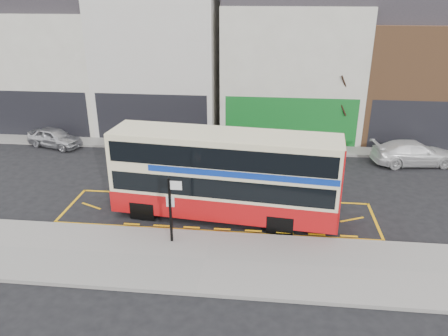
# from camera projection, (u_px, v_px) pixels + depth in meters

# --- Properties ---
(ground) EXTENTS (120.00, 120.00, 0.00)m
(ground) POSITION_uv_depth(u_px,v_px,m) (213.00, 230.00, 18.46)
(ground) COLOR black
(ground) RESTS_ON ground
(pavement) EXTENTS (40.00, 4.00, 0.15)m
(pavement) POSITION_uv_depth(u_px,v_px,m) (205.00, 260.00, 16.32)
(pavement) COLOR gray
(pavement) RESTS_ON ground
(kerb) EXTENTS (40.00, 0.15, 0.15)m
(kerb) POSITION_uv_depth(u_px,v_px,m) (212.00, 234.00, 18.08)
(kerb) COLOR gray
(kerb) RESTS_ON ground
(far_pavement) EXTENTS (50.00, 3.00, 0.15)m
(far_pavement) POSITION_uv_depth(u_px,v_px,m) (235.00, 143.00, 28.53)
(far_pavement) COLOR gray
(far_pavement) RESTS_ON ground
(road_markings) EXTENTS (14.00, 3.40, 0.01)m
(road_markings) POSITION_uv_depth(u_px,v_px,m) (218.00, 212.00, 19.92)
(road_markings) COLOR #FFB30D
(road_markings) RESTS_ON ground
(terrace_far_left) EXTENTS (8.00, 8.01, 10.80)m
(terrace_far_left) POSITION_uv_depth(u_px,v_px,m) (56.00, 57.00, 31.72)
(terrace_far_left) COLOR silver
(terrace_far_left) RESTS_ON ground
(terrace_left) EXTENTS (8.00, 8.01, 11.80)m
(terrace_left) POSITION_uv_depth(u_px,v_px,m) (163.00, 52.00, 30.73)
(terrace_left) COLOR silver
(terrace_left) RESTS_ON ground
(terrace_green_shop) EXTENTS (9.00, 8.01, 11.30)m
(terrace_green_shop) POSITION_uv_depth(u_px,v_px,m) (291.00, 57.00, 29.93)
(terrace_green_shop) COLOR silver
(terrace_green_shop) RESTS_ON ground
(terrace_right) EXTENTS (9.00, 8.01, 10.30)m
(terrace_right) POSITION_uv_depth(u_px,v_px,m) (426.00, 67.00, 29.22)
(terrace_right) COLOR brown
(terrace_right) RESTS_ON ground
(double_decker_bus) EXTENTS (9.96, 3.23, 3.91)m
(double_decker_bus) POSITION_uv_depth(u_px,v_px,m) (225.00, 175.00, 18.80)
(double_decker_bus) COLOR beige
(double_decker_bus) RESTS_ON ground
(bus_stop_post) EXTENTS (0.68, 0.12, 2.73)m
(bus_stop_post) POSITION_uv_depth(u_px,v_px,m) (172.00, 204.00, 16.80)
(bus_stop_post) COLOR black
(bus_stop_post) RESTS_ON pavement
(car_silver) EXTENTS (3.91, 2.49, 1.24)m
(car_silver) POSITION_uv_depth(u_px,v_px,m) (55.00, 137.00, 27.95)
(car_silver) COLOR #BBBABF
(car_silver) RESTS_ON ground
(car_grey) EXTENTS (4.70, 2.33, 1.48)m
(car_grey) POSITION_uv_depth(u_px,v_px,m) (233.00, 148.00, 25.72)
(car_grey) COLOR #3D4045
(car_grey) RESTS_ON ground
(car_white) EXTENTS (4.94, 2.59, 1.37)m
(car_white) POSITION_uv_depth(u_px,v_px,m) (413.00, 153.00, 25.15)
(car_white) COLOR white
(car_white) RESTS_ON ground
(street_tree_right) EXTENTS (2.75, 2.75, 5.95)m
(street_tree_right) POSITION_uv_depth(u_px,v_px,m) (343.00, 82.00, 27.10)
(street_tree_right) COLOR black
(street_tree_right) RESTS_ON ground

